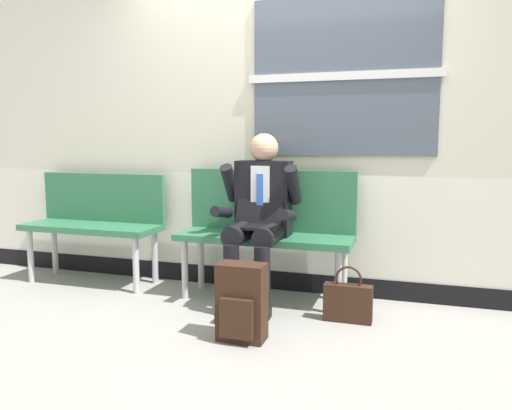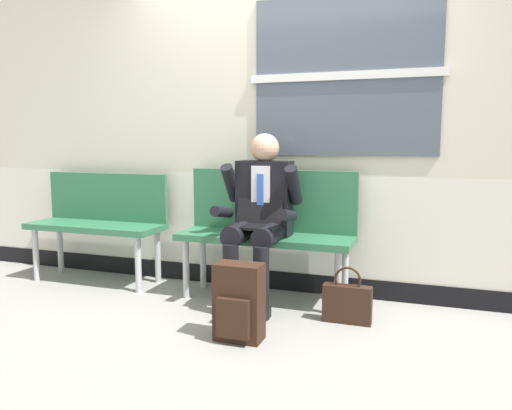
{
  "view_description": "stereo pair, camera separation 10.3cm",
  "coord_description": "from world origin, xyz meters",
  "px_view_note": "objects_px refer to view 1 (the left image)",
  "views": [
    {
      "loc": [
        1.06,
        -3.08,
        1.2
      ],
      "look_at": [
        -0.0,
        0.24,
        0.75
      ],
      "focal_mm": 35.21,
      "sensor_mm": 36.0,
      "label": 1
    },
    {
      "loc": [
        1.16,
        -3.05,
        1.2
      ],
      "look_at": [
        -0.0,
        0.24,
        0.75
      ],
      "focal_mm": 35.21,
      "sensor_mm": 36.0,
      "label": 2
    }
  ],
  "objects_px": {
    "backpack": "(241,303)",
    "handbag": "(348,302)",
    "person_seated": "(259,215)",
    "bench_with_person": "(267,224)",
    "bench_empty": "(96,218)"
  },
  "relations": [
    {
      "from": "bench_with_person",
      "to": "bench_empty",
      "type": "distance_m",
      "value": 1.51
    },
    {
      "from": "bench_empty",
      "to": "handbag",
      "type": "distance_m",
      "value": 2.24
    },
    {
      "from": "backpack",
      "to": "handbag",
      "type": "relative_size",
      "value": 1.24
    },
    {
      "from": "bench_with_person",
      "to": "backpack",
      "type": "height_order",
      "value": "bench_with_person"
    },
    {
      "from": "bench_with_person",
      "to": "person_seated",
      "type": "height_order",
      "value": "person_seated"
    },
    {
      "from": "backpack",
      "to": "bench_empty",
      "type": "bearing_deg",
      "value": 152.09
    },
    {
      "from": "backpack",
      "to": "handbag",
      "type": "distance_m",
      "value": 0.77
    },
    {
      "from": "handbag",
      "to": "bench_with_person",
      "type": "bearing_deg",
      "value": 152.48
    },
    {
      "from": "bench_with_person",
      "to": "backpack",
      "type": "bearing_deg",
      "value": -83.57
    },
    {
      "from": "person_seated",
      "to": "backpack",
      "type": "height_order",
      "value": "person_seated"
    },
    {
      "from": "bench_empty",
      "to": "backpack",
      "type": "distance_m",
      "value": 1.85
    },
    {
      "from": "bench_with_person",
      "to": "handbag",
      "type": "distance_m",
      "value": 0.87
    },
    {
      "from": "bench_empty",
      "to": "person_seated",
      "type": "relative_size",
      "value": 0.94
    },
    {
      "from": "person_seated",
      "to": "handbag",
      "type": "distance_m",
      "value": 0.87
    },
    {
      "from": "bench_with_person",
      "to": "backpack",
      "type": "relative_size",
      "value": 2.8
    }
  ]
}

